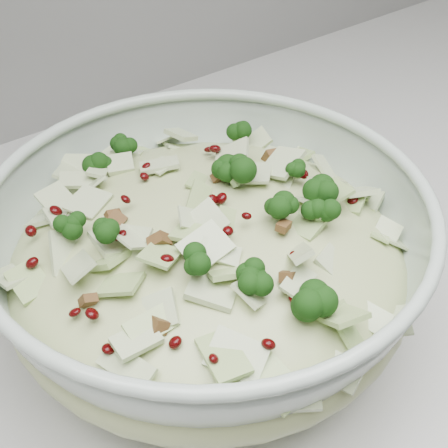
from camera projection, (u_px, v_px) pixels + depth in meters
The scene contains 3 objects.
counter at pixel (441, 306), 1.14m from camera, with size 3.60×0.60×0.90m, color #B7B6B1.
mixing_bowl at pixel (208, 263), 0.48m from camera, with size 0.35×0.35×0.13m.
salad at pixel (208, 242), 0.47m from camera, with size 0.33×0.33×0.13m.
Camera 1 is at (-0.78, 1.32, 1.30)m, focal length 50.00 mm.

